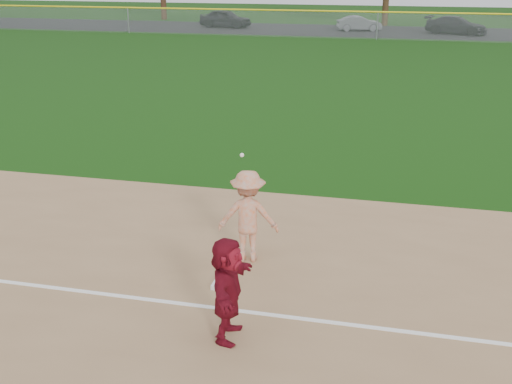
% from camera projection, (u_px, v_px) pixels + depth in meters
% --- Properties ---
extents(ground, '(160.00, 160.00, 0.00)m').
position_uv_depth(ground, '(236.00, 288.00, 11.45)').
color(ground, '#133C0B').
rests_on(ground, ground).
extents(foul_line, '(60.00, 0.10, 0.01)m').
position_uv_depth(foul_line, '(224.00, 309.00, 10.71)').
color(foul_line, white).
rests_on(foul_line, infield_dirt).
extents(parking_asphalt, '(120.00, 10.00, 0.01)m').
position_uv_depth(parking_asphalt, '(381.00, 31.00, 53.53)').
color(parking_asphalt, black).
rests_on(parking_asphalt, ground).
extents(first_base, '(0.38, 0.38, 0.09)m').
position_uv_depth(first_base, '(224.00, 284.00, 11.45)').
color(first_base, white).
rests_on(first_base, infield_dirt).
extents(base_runner, '(0.57, 1.57, 1.66)m').
position_uv_depth(base_runner, '(228.00, 289.00, 9.65)').
color(base_runner, maroon).
rests_on(base_runner, infield_dirt).
extents(car_left, '(4.75, 2.44, 1.55)m').
position_uv_depth(car_left, '(225.00, 18.00, 56.45)').
color(car_left, black).
rests_on(car_left, parking_asphalt).
extents(car_mid, '(3.92, 2.18, 1.22)m').
position_uv_depth(car_mid, '(359.00, 23.00, 53.71)').
color(car_mid, '#54565B').
rests_on(car_mid, parking_asphalt).
extents(car_right, '(5.17, 3.30, 1.39)m').
position_uv_depth(car_right, '(456.00, 25.00, 51.17)').
color(car_right, black).
rests_on(car_right, parking_asphalt).
extents(first_base_play, '(1.25, 0.87, 2.27)m').
position_uv_depth(first_base_play, '(248.00, 216.00, 12.22)').
color(first_base_play, '#B0B0B3').
rests_on(first_base_play, infield_dirt).
extents(outfield_fence, '(110.00, 0.12, 110.00)m').
position_uv_depth(outfield_fence, '(378.00, 12.00, 47.38)').
color(outfield_fence, '#999EA0').
rests_on(outfield_fence, ground).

